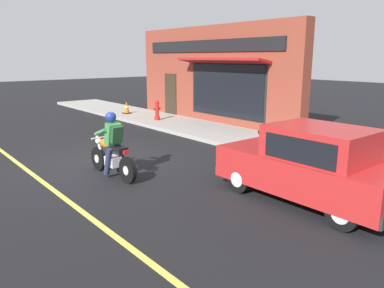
% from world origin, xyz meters
% --- Properties ---
extents(ground_plane, '(80.00, 80.00, 0.00)m').
position_xyz_m(ground_plane, '(0.00, 0.00, 0.00)').
color(ground_plane, black).
extents(sidewalk_curb, '(2.60, 22.00, 0.14)m').
position_xyz_m(sidewalk_curb, '(5.22, 3.00, 0.07)').
color(sidewalk_curb, '#9E9B93').
rests_on(sidewalk_curb, ground).
extents(lane_stripe, '(0.12, 19.80, 0.01)m').
position_xyz_m(lane_stripe, '(-1.80, 3.00, 0.00)').
color(lane_stripe, '#D1C64C').
rests_on(lane_stripe, ground).
extents(storefront_building, '(1.25, 9.66, 4.20)m').
position_xyz_m(storefront_building, '(6.75, 2.78, 2.11)').
color(storefront_building, brown).
rests_on(storefront_building, ground).
extents(motorcycle_with_rider, '(0.56, 2.02, 1.62)m').
position_xyz_m(motorcycle_with_rider, '(-0.29, -1.36, 0.68)').
color(motorcycle_with_rider, black).
rests_on(motorcycle_with_rider, ground).
extents(car_hatchback, '(1.65, 3.78, 1.57)m').
position_xyz_m(car_hatchback, '(2.03, -5.39, 0.77)').
color(car_hatchback, black).
rests_on(car_hatchback, ground).
extents(fire_hydrant, '(0.36, 0.24, 0.88)m').
position_xyz_m(fire_hydrant, '(4.89, 4.32, 0.57)').
color(fire_hydrant, red).
rests_on(fire_hydrant, sidewalk_curb).
extents(traffic_cone, '(0.36, 0.36, 0.60)m').
position_xyz_m(traffic_cone, '(4.84, 6.93, 0.43)').
color(traffic_cone, black).
rests_on(traffic_cone, sidewalk_curb).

